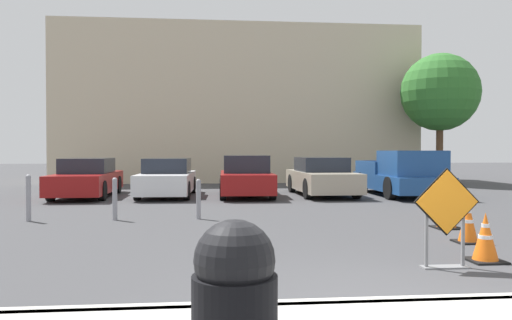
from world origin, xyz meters
TOP-DOWN VIEW (x-y plane):
  - ground_plane at (0.00, 10.00)m, footprint 96.00×96.00m
  - curb_lip at (0.00, 0.00)m, footprint 25.67×0.20m
  - road_closed_sign at (1.39, 1.74)m, footprint 0.92×0.20m
  - traffic_cone_nearest at (2.16, 2.09)m, footprint 0.49×0.49m
  - traffic_cone_second at (2.68, 3.53)m, footprint 0.44×0.44m
  - traffic_cone_third at (3.07, 5.11)m, footprint 0.53×0.53m
  - traffic_cone_fourth at (3.72, 6.45)m, footprint 0.48×0.48m
  - traffic_cone_fifth at (4.22, 7.98)m, footprint 0.46×0.46m
  - parked_car_nearest at (-6.02, 13.02)m, footprint 1.83×4.58m
  - parked_car_second at (-3.27, 12.92)m, footprint 1.91×4.29m
  - parked_car_third at (-0.51, 12.62)m, footprint 1.92×4.07m
  - parked_car_fourth at (2.24, 12.87)m, footprint 1.93×4.52m
  - pickup_truck at (4.99, 12.24)m, footprint 2.02×5.05m
  - trash_bin at (-1.67, -1.66)m, footprint 0.54×0.54m
  - bollard_nearest at (-2.06, 6.99)m, footprint 0.12×0.12m
  - bollard_second at (-3.98, 6.99)m, footprint 0.12×0.12m
  - bollard_third at (-5.90, 6.99)m, footprint 0.12×0.12m
  - building_facade_backdrop at (-0.26, 22.16)m, footprint 18.39×5.00m
  - street_tree_behind_lot at (9.03, 17.80)m, footprint 3.63×3.63m

SIDE VIEW (x-z plane):
  - ground_plane at x=0.00m, z-range 0.00..0.00m
  - curb_lip at x=0.00m, z-range 0.00..0.14m
  - traffic_cone_fifth at x=4.22m, z-range -0.01..0.60m
  - traffic_cone_third at x=3.07m, z-range -0.01..0.66m
  - traffic_cone_nearest at x=2.16m, z-range -0.01..0.70m
  - traffic_cone_fourth at x=3.72m, z-range -0.01..0.71m
  - traffic_cone_second at x=2.68m, z-range -0.01..0.74m
  - bollard_nearest at x=-2.06m, z-range 0.03..0.97m
  - bollard_second at x=-3.98m, z-range 0.03..1.01m
  - bollard_third at x=-5.90m, z-range 0.03..1.09m
  - parked_car_second at x=-3.27m, z-range -0.04..1.29m
  - parked_car_nearest at x=-6.02m, z-range -0.04..1.30m
  - parked_car_fourth at x=2.24m, z-range -0.04..1.33m
  - trash_bin at x=-1.67m, z-range 0.14..1.18m
  - parked_car_third at x=-0.51m, z-range -0.05..1.39m
  - pickup_truck at x=4.99m, z-range -0.08..1.53m
  - road_closed_sign at x=1.39m, z-range 0.08..1.45m
  - building_facade_backdrop at x=-0.26m, z-range 0.00..7.96m
  - street_tree_behind_lot at x=9.03m, z-range 1.25..7.42m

